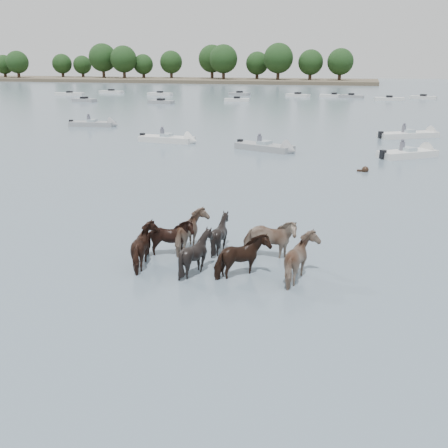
# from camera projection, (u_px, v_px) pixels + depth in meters

# --- Properties ---
(ground) EXTENTS (400.00, 400.00, 0.00)m
(ground) POSITION_uv_depth(u_px,v_px,m) (162.00, 249.00, 18.99)
(ground) COLOR slate
(ground) RESTS_ON ground
(shoreline) EXTENTS (160.00, 30.00, 1.00)m
(shoreline) POSITION_uv_depth(u_px,v_px,m) (134.00, 80.00, 174.16)
(shoreline) COLOR #4C4233
(shoreline) RESTS_ON ground
(pony_herd) EXTENTS (7.21, 4.02, 1.67)m
(pony_herd) POSITION_uv_depth(u_px,v_px,m) (218.00, 246.00, 17.51)
(pony_herd) COLOR black
(pony_herd) RESTS_ON ground
(swimming_pony) EXTENTS (0.72, 0.44, 0.44)m
(swimming_pony) POSITION_uv_depth(u_px,v_px,m) (364.00, 170.00, 32.22)
(swimming_pony) COLOR black
(swimming_pony) RESTS_ON ground
(motorboat_a) EXTENTS (5.43, 2.08, 1.92)m
(motorboat_a) POSITION_uv_depth(u_px,v_px,m) (175.00, 140.00, 43.69)
(motorboat_a) COLOR silver
(motorboat_a) RESTS_ON ground
(motorboat_b) EXTENTS (5.33, 3.39, 1.92)m
(motorboat_b) POSITION_uv_depth(u_px,v_px,m) (272.00, 148.00, 39.46)
(motorboat_b) COLOR gray
(motorboat_b) RESTS_ON ground
(motorboat_c) EXTENTS (6.02, 4.40, 1.92)m
(motorboat_c) POSITION_uv_depth(u_px,v_px,m) (416.00, 135.00, 46.69)
(motorboat_c) COLOR silver
(motorboat_c) RESTS_ON ground
(motorboat_d) EXTENTS (4.79, 4.15, 1.92)m
(motorboat_d) POSITION_uv_depth(u_px,v_px,m) (415.00, 153.00, 37.27)
(motorboat_d) COLOR silver
(motorboat_d) RESTS_ON ground
(motorboat_f) EXTENTS (5.43, 2.29, 1.92)m
(motorboat_f) POSITION_uv_depth(u_px,v_px,m) (99.00, 124.00, 54.42)
(motorboat_f) COLOR gray
(motorboat_f) RESTS_ON ground
(distant_flotilla) EXTENTS (105.25, 26.18, 0.93)m
(distant_flotilla) POSITION_uv_depth(u_px,v_px,m) (316.00, 98.00, 91.71)
(distant_flotilla) COLOR silver
(distant_flotilla) RESTS_ON ground
(treeline) EXTENTS (146.92, 19.67, 12.39)m
(treeline) POSITION_uv_depth(u_px,v_px,m) (155.00, 61.00, 171.38)
(treeline) COLOR #382619
(treeline) RESTS_ON ground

